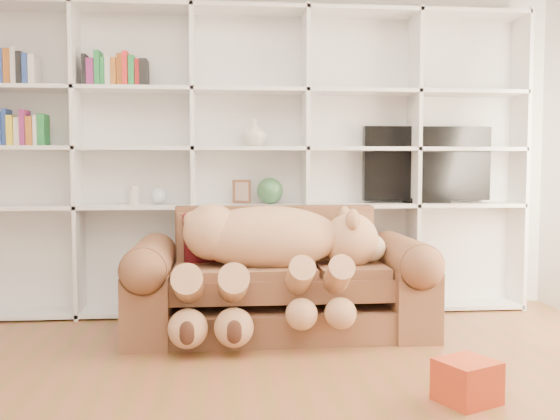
{
  "coord_description": "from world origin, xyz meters",
  "views": [
    {
      "loc": [
        -0.22,
        -2.6,
        1.16
      ],
      "look_at": [
        0.18,
        1.63,
        0.86
      ],
      "focal_mm": 40.0,
      "sensor_mm": 36.0,
      "label": 1
    }
  ],
  "objects": [
    {
      "name": "wall_back",
      "position": [
        0.0,
        2.5,
        1.35
      ],
      "size": [
        5.0,
        0.02,
        2.7
      ],
      "primitive_type": "cube",
      "color": "silver",
      "rests_on": "floor"
    },
    {
      "name": "bookshelf",
      "position": [
        -0.24,
        2.36,
        1.31
      ],
      "size": [
        4.43,
        0.35,
        2.4
      ],
      "color": "white",
      "rests_on": "floor"
    },
    {
      "name": "sofa",
      "position": [
        0.17,
        1.7,
        0.33
      ],
      "size": [
        2.06,
        0.89,
        0.87
      ],
      "color": "brown",
      "rests_on": "floor"
    },
    {
      "name": "teddy_bear",
      "position": [
        0.1,
        1.53,
        0.59
      ],
      "size": [
        1.47,
        0.83,
        0.85
      ],
      "rotation": [
        0.0,
        0.0,
        0.14
      ],
      "color": "tan",
      "rests_on": "sofa"
    },
    {
      "name": "throw_pillow",
      "position": [
        -0.3,
        1.85,
        0.63
      ],
      "size": [
        0.41,
        0.28,
        0.4
      ],
      "primitive_type": "cube",
      "rotation": [
        -0.24,
        0.0,
        0.17
      ],
      "color": "#550E12",
      "rests_on": "sofa"
    },
    {
      "name": "gift_box",
      "position": [
        0.97,
        0.3,
        0.1
      ],
      "size": [
        0.34,
        0.33,
        0.21
      ],
      "primitive_type": "cube",
      "rotation": [
        0.0,
        0.0,
        0.42
      ],
      "color": "#B53618",
      "rests_on": "floor"
    },
    {
      "name": "tv",
      "position": [
        1.45,
        2.35,
        1.17
      ],
      "size": [
        1.05,
        0.18,
        0.62
      ],
      "color": "black",
      "rests_on": "bookshelf"
    },
    {
      "name": "picture_frame",
      "position": [
        -0.06,
        2.3,
        0.97
      ],
      "size": [
        0.15,
        0.08,
        0.18
      ],
      "primitive_type": "cube",
      "rotation": [
        0.0,
        0.0,
        -0.37
      ],
      "color": "brown",
      "rests_on": "bookshelf"
    },
    {
      "name": "green_vase",
      "position": [
        0.16,
        2.3,
        0.97
      ],
      "size": [
        0.21,
        0.21,
        0.21
      ],
      "primitive_type": "sphere",
      "color": "#2E5A34",
      "rests_on": "bookshelf"
    },
    {
      "name": "figurine_tall",
      "position": [
        -0.9,
        2.3,
        0.94
      ],
      "size": [
        0.09,
        0.09,
        0.15
      ],
      "primitive_type": "cylinder",
      "rotation": [
        0.0,
        0.0,
        0.19
      ],
      "color": "beige",
      "rests_on": "bookshelf"
    },
    {
      "name": "figurine_short",
      "position": [
        -0.91,
        2.3,
        0.92
      ],
      "size": [
        0.07,
        0.07,
        0.11
      ],
      "primitive_type": "cylinder",
      "rotation": [
        0.0,
        0.0,
        -0.03
      ],
      "color": "beige",
      "rests_on": "bookshelf"
    },
    {
      "name": "snow_globe",
      "position": [
        -0.71,
        2.3,
        0.93
      ],
      "size": [
        0.12,
        0.12,
        0.12
      ],
      "primitive_type": "sphere",
      "color": "silver",
      "rests_on": "bookshelf"
    },
    {
      "name": "shelf_vase",
      "position": [
        0.04,
        2.3,
        1.42
      ],
      "size": [
        0.27,
        0.27,
        0.22
      ],
      "primitive_type": "imported",
      "rotation": [
        0.0,
        0.0,
        0.39
      ],
      "color": "beige",
      "rests_on": "bookshelf"
    }
  ]
}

